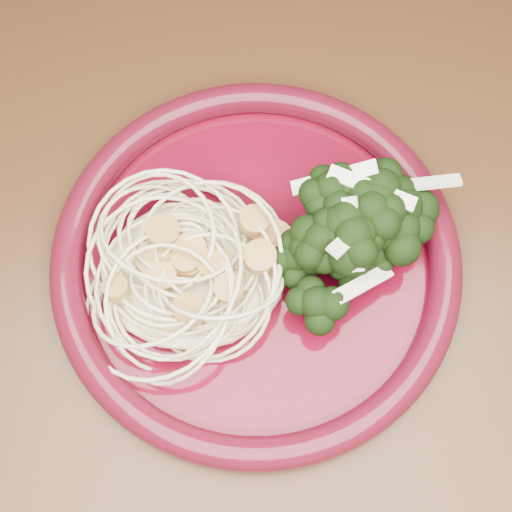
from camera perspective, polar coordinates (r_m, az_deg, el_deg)
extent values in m
plane|color=#53361C|center=(1.29, 1.56, -11.86)|extent=(3.50, 3.50, 0.00)
cube|color=#472814|center=(0.58, 3.38, -0.07)|extent=(1.20, 0.80, 0.04)
cylinder|color=#550616|center=(0.55, 0.00, -0.62)|extent=(0.35, 0.35, 0.01)
torus|color=#55101E|center=(0.54, 0.00, -0.24)|extent=(0.36, 0.36, 0.02)
ellipsoid|color=beige|center=(0.53, -5.10, -0.96)|extent=(0.16, 0.14, 0.03)
ellipsoid|color=black|center=(0.53, 6.27, 1.93)|extent=(0.13, 0.18, 0.06)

